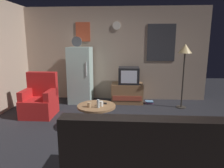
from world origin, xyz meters
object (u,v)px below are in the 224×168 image
at_px(wine_glass, 98,104).
at_px(mug_ceramic_tan, 89,105).
at_px(book_stack, 149,102).
at_px(fridge, 80,75).
at_px(tv_stand, 127,93).
at_px(remote_control, 103,103).
at_px(mug_ceramic_white, 101,104).
at_px(armchair, 40,100).
at_px(crt_tv, 129,75).
at_px(standing_lamp, 185,54).
at_px(coffee_table, 97,117).
at_px(couch, 141,161).

xyz_separation_m(wine_glass, mug_ceramic_tan, (-0.16, 0.02, -0.03)).
distance_m(wine_glass, book_stack, 2.23).
distance_m(fridge, tv_stand, 1.36).
bearing_deg(fridge, book_stack, -1.32).
bearing_deg(wine_glass, remote_control, 75.77).
distance_m(mug_ceramic_white, book_stack, 2.11).
bearing_deg(remote_control, armchair, 165.20).
relative_size(tv_stand, mug_ceramic_tan, 9.33).
xyz_separation_m(crt_tv, book_stack, (0.56, -0.07, -0.72)).
bearing_deg(mug_ceramic_tan, standing_lamp, 36.74).
distance_m(fridge, remote_control, 1.86).
bearing_deg(coffee_table, standing_lamp, 36.03).
height_order(fridge, wine_glass, fridge).
relative_size(crt_tv, book_stack, 2.46).
height_order(wine_glass, book_stack, wine_glass).
bearing_deg(wine_glass, book_stack, 58.49).
height_order(standing_lamp, book_stack, standing_lamp).
distance_m(mug_ceramic_tan, book_stack, 2.29).
relative_size(tv_stand, armchair, 0.87).
bearing_deg(mug_ceramic_white, fridge, 113.48).
height_order(coffee_table, couch, couch).
bearing_deg(mug_ceramic_tan, wine_glass, -5.68).
xyz_separation_m(mug_ceramic_tan, book_stack, (1.30, 1.83, -0.48)).
distance_m(coffee_table, mug_ceramic_white, 0.30).
bearing_deg(crt_tv, coffee_table, -109.34).
height_order(standing_lamp, coffee_table, standing_lamp).
height_order(couch, book_stack, couch).
relative_size(standing_lamp, armchair, 1.66).
xyz_separation_m(mug_ceramic_tan, remote_control, (0.22, 0.22, -0.03)).
bearing_deg(mug_ceramic_white, standing_lamp, 38.13).
bearing_deg(tv_stand, mug_ceramic_white, -105.18).
bearing_deg(standing_lamp, wine_glass, -140.66).
relative_size(fridge, remote_control, 11.80).
xyz_separation_m(remote_control, book_stack, (1.07, 1.61, -0.45)).
relative_size(coffee_table, armchair, 0.75).
bearing_deg(remote_control, tv_stand, 80.58).
distance_m(crt_tv, book_stack, 0.91).
height_order(mug_ceramic_tan, couch, couch).
xyz_separation_m(wine_glass, armchair, (-1.44, 0.82, -0.21)).
height_order(mug_ceramic_white, remote_control, mug_ceramic_white).
height_order(mug_ceramic_white, armchair, armchair).
bearing_deg(mug_ceramic_white, armchair, 154.21).
relative_size(wine_glass, armchair, 0.16).
bearing_deg(armchair, remote_control, -21.20).
height_order(standing_lamp, mug_ceramic_tan, standing_lamp).
bearing_deg(mug_ceramic_white, tv_stand, 74.82).
distance_m(coffee_table, armchair, 1.55).
bearing_deg(tv_stand, coffee_table, -108.30).
relative_size(standing_lamp, coffee_table, 2.21).
xyz_separation_m(mug_ceramic_tan, couch, (0.85, -1.41, -0.20)).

